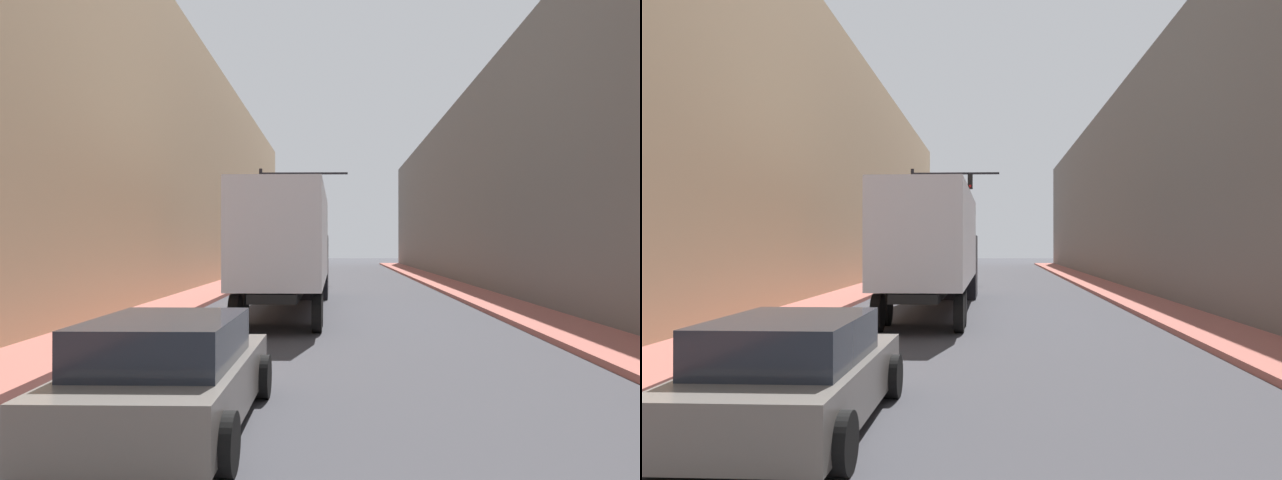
% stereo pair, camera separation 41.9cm
% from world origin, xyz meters
% --- Properties ---
extents(sidewalk_right, '(2.13, 80.00, 0.15)m').
position_xyz_m(sidewalk_right, '(5.91, 30.00, 0.07)').
color(sidewalk_right, '#9E564C').
rests_on(sidewalk_right, ground).
extents(sidewalk_left, '(2.13, 80.00, 0.15)m').
position_xyz_m(sidewalk_left, '(-5.91, 30.00, 0.07)').
color(sidewalk_left, '#9E564C').
rests_on(sidewalk_left, ground).
extents(building_right, '(6.00, 80.00, 10.69)m').
position_xyz_m(building_right, '(9.97, 30.00, 5.34)').
color(building_right, '#66605B').
rests_on(building_right, ground).
extents(building_left, '(6.00, 80.00, 12.74)m').
position_xyz_m(building_left, '(-9.97, 30.00, 6.37)').
color(building_left, tan).
rests_on(building_left, ground).
extents(semi_truck, '(2.42, 13.17, 3.96)m').
position_xyz_m(semi_truck, '(-1.63, 20.87, 2.22)').
color(semi_truck, silver).
rests_on(semi_truck, ground).
extents(sedan_car, '(2.15, 4.41, 1.39)m').
position_xyz_m(sedan_car, '(-2.14, 7.21, 0.67)').
color(sedan_car, slate).
rests_on(sedan_car, ground).
extents(traffic_signal_gantry, '(5.44, 0.35, 6.91)m').
position_xyz_m(traffic_signal_gantry, '(-3.52, 37.59, 4.70)').
color(traffic_signal_gantry, black).
rests_on(traffic_signal_gantry, ground).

